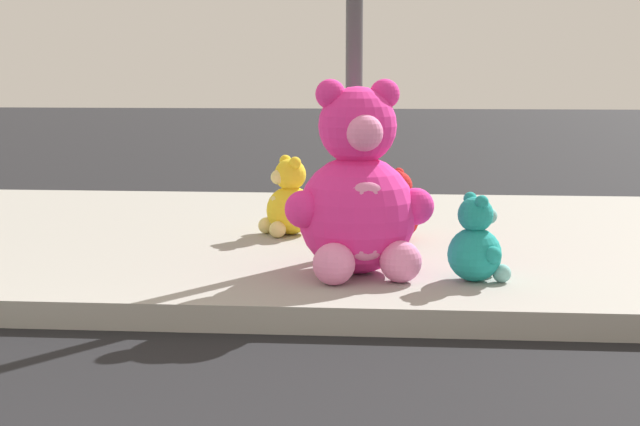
{
  "coord_description": "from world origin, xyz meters",
  "views": [
    {
      "loc": [
        1.28,
        -1.62,
        1.37
      ],
      "look_at": [
        0.85,
        3.6,
        0.55
      ],
      "focal_mm": 51.96,
      "sensor_mm": 36.0,
      "label": 1
    }
  ],
  "objects_px": {
    "plush_pink_large": "(358,197)",
    "plush_red": "(395,211)",
    "plush_teal": "(477,246)",
    "plush_yellow": "(288,203)"
  },
  "relations": [
    {
      "from": "plush_teal",
      "to": "plush_yellow",
      "type": "height_order",
      "value": "plush_yellow"
    },
    {
      "from": "plush_pink_large",
      "to": "plush_teal",
      "type": "relative_size",
      "value": 2.26
    },
    {
      "from": "plush_yellow",
      "to": "plush_teal",
      "type": "bearing_deg",
      "value": -48.3
    },
    {
      "from": "plush_red",
      "to": "plush_teal",
      "type": "bearing_deg",
      "value": -69.67
    },
    {
      "from": "plush_pink_large",
      "to": "plush_red",
      "type": "height_order",
      "value": "plush_pink_large"
    },
    {
      "from": "plush_pink_large",
      "to": "plush_yellow",
      "type": "xyz_separation_m",
      "value": [
        -0.57,
        1.29,
        -0.23
      ]
    },
    {
      "from": "plush_pink_large",
      "to": "plush_red",
      "type": "xyz_separation_m",
      "value": [
        0.22,
        1.14,
        -0.26
      ]
    },
    {
      "from": "plush_pink_large",
      "to": "plush_teal",
      "type": "distance_m",
      "value": 0.75
    },
    {
      "from": "plush_red",
      "to": "plush_pink_large",
      "type": "bearing_deg",
      "value": -100.95
    },
    {
      "from": "plush_pink_large",
      "to": "plush_yellow",
      "type": "distance_m",
      "value": 1.43
    }
  ]
}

